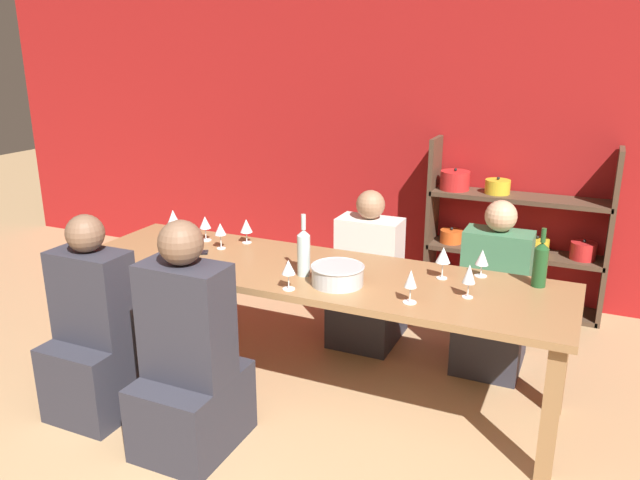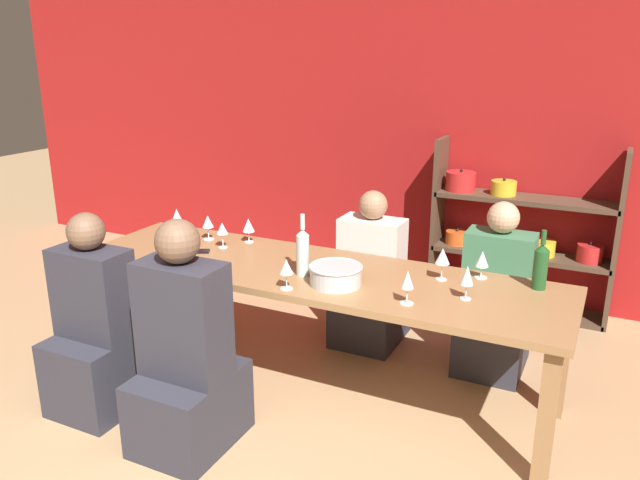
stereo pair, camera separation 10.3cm
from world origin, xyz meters
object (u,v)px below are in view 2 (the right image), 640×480
at_px(wine_bottle_dark, 303,251).
at_px(wine_glass_red_d, 208,222).
at_px(mixing_bowl, 336,274).
at_px(wine_glass_empty_a, 443,257).
at_px(wine_glass_white_a, 177,216).
at_px(wine_glass_red_b, 222,229).
at_px(wine_glass_red_a, 248,226).
at_px(wine_glass_red_c, 467,276).
at_px(person_near_b, 186,366).
at_px(person_near_a, 99,339).
at_px(wine_bottle_green, 541,266).
at_px(wine_glass_empty_c, 482,260).
at_px(person_far_a, 371,288).
at_px(cell_phone, 197,251).
at_px(wine_glass_empty_b, 408,281).
at_px(shelf_unit, 512,246).
at_px(person_far_b, 495,310).
at_px(wine_glass_empty_d, 286,268).
at_px(dining_table, 312,283).

distance_m(wine_bottle_dark, wine_glass_red_d, 0.93).
distance_m(mixing_bowl, wine_glass_red_d, 1.16).
relative_size(wine_bottle_dark, wine_glass_empty_a, 1.95).
height_order(wine_glass_white_a, wine_glass_red_b, wine_glass_white_a).
bearing_deg(wine_glass_red_a, wine_glass_red_c, -12.26).
height_order(wine_glass_red_b, person_near_b, person_near_b).
bearing_deg(person_near_a, wine_bottle_green, 23.88).
distance_m(mixing_bowl, wine_glass_empty_c, 0.82).
height_order(wine_bottle_green, person_far_a, wine_bottle_green).
relative_size(wine_glass_red_b, wine_glass_empty_a, 0.92).
distance_m(wine_bottle_green, cell_phone, 2.03).
bearing_deg(wine_glass_empty_b, wine_glass_red_c, 37.02).
height_order(wine_bottle_green, wine_glass_red_d, wine_bottle_green).
bearing_deg(shelf_unit, mixing_bowl, -108.28).
height_order(wine_bottle_green, person_far_b, person_far_b).
distance_m(wine_glass_empty_b, wine_glass_empty_d, 0.64).
distance_m(cell_phone, person_far_b, 1.91).
bearing_deg(cell_phone, wine_glass_red_d, 110.61).
height_order(wine_glass_empty_c, person_near_a, person_near_a).
bearing_deg(mixing_bowl, wine_glass_white_a, 164.00).
distance_m(wine_glass_red_b, wine_glass_empty_c, 1.61).
xyz_separation_m(dining_table, wine_glass_red_d, (-0.88, 0.21, 0.20)).
xyz_separation_m(mixing_bowl, wine_bottle_green, (0.99, 0.42, 0.07)).
bearing_deg(shelf_unit, wine_glass_red_c, -88.27).
bearing_deg(person_near_b, person_far_b, 50.21).
height_order(dining_table, wine_glass_red_b, wine_glass_red_b).
bearing_deg(wine_glass_empty_b, wine_glass_red_b, 165.62).
height_order(mixing_bowl, wine_bottle_green, wine_bottle_green).
relative_size(wine_bottle_dark, wine_glass_empty_d, 2.16).
height_order(wine_glass_red_a, person_far_a, person_far_a).
relative_size(person_far_a, person_far_b, 0.98).
bearing_deg(person_far_b, wine_glass_empty_a, 68.88).
bearing_deg(person_far_b, wine_glass_red_b, 20.69).
relative_size(dining_table, person_far_b, 2.63).
distance_m(wine_glass_white_a, wine_glass_red_a, 0.55).
bearing_deg(person_near_b, person_near_a, 173.90).
relative_size(wine_glass_red_c, person_near_b, 0.15).
bearing_deg(person_near_a, wine_glass_empty_a, 27.16).
bearing_deg(wine_glass_red_a, person_far_b, 15.97).
relative_size(shelf_unit, person_near_b, 1.11).
relative_size(cell_phone, person_far_a, 0.15).
distance_m(shelf_unit, wine_glass_white_a, 2.53).
xyz_separation_m(wine_glass_red_b, wine_glass_empty_d, (0.71, -0.44, -0.00)).
height_order(wine_bottle_green, person_near_a, person_near_a).
bearing_deg(wine_bottle_green, mixing_bowl, -156.98).
distance_m(person_far_a, person_near_b, 1.58).
relative_size(wine_glass_red_a, wine_glass_red_b, 0.96).
xyz_separation_m(person_near_b, person_far_b, (1.25, 1.50, -0.04)).
distance_m(dining_table, wine_glass_red_a, 0.70).
bearing_deg(wine_glass_empty_d, wine_glass_white_a, 154.08).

